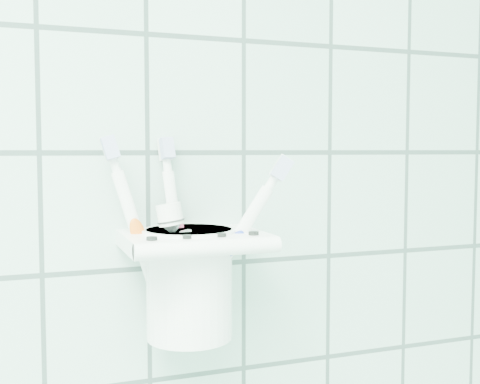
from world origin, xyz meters
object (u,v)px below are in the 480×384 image
object	(u,v)px
toothbrush_orange	(178,229)
toothpaste_tube	(190,259)
holder_bracket	(193,242)
cup	(189,279)
toothbrush_blue	(189,232)
toothbrush_pink	(168,230)

from	to	relation	value
toothbrush_orange	toothpaste_tube	xyz separation A→B (m)	(0.01, -0.02, -0.03)
holder_bracket	cup	size ratio (longest dim) A/B	1.25
toothbrush_blue	cup	bearing A→B (deg)	61.86
toothbrush_pink	toothpaste_tube	distance (m)	0.04
toothbrush_orange	toothpaste_tube	size ratio (longest dim) A/B	1.44
cup	toothpaste_tube	bearing A→B (deg)	-102.88
toothbrush_blue	toothbrush_orange	size ratio (longest dim) A/B	1.01
cup	toothbrush_orange	bearing A→B (deg)	-153.09
cup	toothbrush_pink	bearing A→B (deg)	-177.32
toothbrush_blue	toothpaste_tube	world-z (taller)	toothbrush_blue
toothbrush_blue	holder_bracket	bearing A→B (deg)	20.75
holder_bracket	toothbrush_blue	xyz separation A→B (m)	(-0.01, -0.00, 0.01)
cup	toothbrush_blue	xyz separation A→B (m)	(-0.00, -0.01, 0.05)
holder_bracket	toothbrush_blue	world-z (taller)	toothbrush_blue
toothbrush_pink	holder_bracket	bearing A→B (deg)	-9.25
holder_bracket	toothpaste_tube	xyz separation A→B (m)	(-0.01, -0.02, -0.01)
cup	toothpaste_tube	size ratio (longest dim) A/B	0.81
toothbrush_blue	toothbrush_orange	distance (m)	0.01
cup	toothbrush_pink	distance (m)	0.06
cup	toothbrush_blue	size ratio (longest dim) A/B	0.56
holder_bracket	cup	world-z (taller)	same
cup	toothbrush_orange	xyz separation A→B (m)	(-0.01, -0.01, 0.05)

